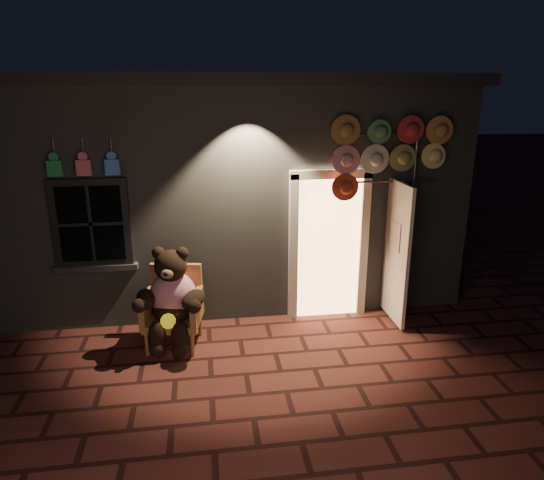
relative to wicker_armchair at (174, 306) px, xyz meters
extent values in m
plane|color=#572621|center=(0.86, -0.91, -0.52)|extent=(60.00, 60.00, 0.00)
cube|color=slate|center=(0.86, 3.09, 1.13)|extent=(7.00, 5.00, 3.30)
cube|color=black|center=(0.86, 3.09, 2.86)|extent=(7.30, 5.30, 0.16)
cube|color=black|center=(-1.04, 0.55, 1.03)|extent=(1.00, 0.10, 1.20)
cube|color=black|center=(-1.04, 0.52, 1.03)|extent=(0.82, 0.06, 1.02)
cube|color=slate|center=(-1.04, 0.55, 0.40)|extent=(1.10, 0.14, 0.08)
cube|color=#FFB672|center=(2.21, 0.57, 0.53)|extent=(0.92, 0.10, 2.10)
cube|color=beige|center=(1.69, 0.53, 0.53)|extent=(0.12, 0.12, 2.20)
cube|color=beige|center=(2.73, 0.53, 0.53)|extent=(0.12, 0.12, 2.20)
cube|color=beige|center=(2.21, 0.53, 1.61)|extent=(1.16, 0.12, 0.12)
cube|color=beige|center=(3.11, 0.19, 0.53)|extent=(0.05, 0.80, 2.00)
cube|color=#227F4A|center=(-1.39, 0.47, 1.78)|extent=(0.18, 0.07, 0.20)
cylinder|color=#59595E|center=(-1.39, 0.53, 2.03)|extent=(0.02, 0.02, 0.25)
cube|color=#D05565|center=(-1.04, 0.47, 1.78)|extent=(0.18, 0.07, 0.20)
cylinder|color=#59595E|center=(-1.04, 0.53, 2.03)|extent=(0.02, 0.02, 0.25)
cube|color=#3874C6|center=(-0.69, 0.47, 1.78)|extent=(0.18, 0.07, 0.20)
cylinder|color=#59595E|center=(-0.69, 0.53, 2.03)|extent=(0.02, 0.02, 0.25)
cube|color=#9A643B|center=(-0.02, -0.08, -0.16)|extent=(0.78, 0.74, 0.10)
cube|color=#9A643B|center=(0.04, 0.20, 0.18)|extent=(0.68, 0.20, 0.68)
cube|color=#9A643B|center=(-0.33, -0.05, 0.03)|extent=(0.18, 0.59, 0.39)
cube|color=#9A643B|center=(0.30, -0.16, 0.03)|extent=(0.18, 0.59, 0.39)
cylinder|color=#9A643B|center=(-0.35, -0.30, -0.36)|extent=(0.05, 0.05, 0.31)
cylinder|color=#9A643B|center=(0.22, -0.40, -0.36)|extent=(0.05, 0.05, 0.31)
cylinder|color=#9A643B|center=(-0.25, 0.24, -0.36)|extent=(0.05, 0.05, 0.31)
cylinder|color=#9A643B|center=(0.32, 0.13, -0.36)|extent=(0.05, 0.05, 0.31)
ellipsoid|color=#C4143F|center=(0.00, -0.04, 0.18)|extent=(0.68, 0.59, 0.64)
ellipsoid|color=black|center=(-0.01, -0.11, 0.00)|extent=(0.57, 0.51, 0.30)
sphere|color=black|center=(-0.01, -0.09, 0.60)|extent=(0.48, 0.48, 0.41)
sphere|color=black|center=(-0.15, -0.03, 0.76)|extent=(0.16, 0.16, 0.16)
sphere|color=black|center=(0.15, -0.09, 0.76)|extent=(0.16, 0.16, 0.16)
ellipsoid|color=olive|center=(-0.04, -0.27, 0.57)|extent=(0.18, 0.14, 0.13)
ellipsoid|color=black|center=(-0.33, -0.18, 0.21)|extent=(0.30, 0.45, 0.23)
ellipsoid|color=black|center=(0.26, -0.29, 0.21)|extent=(0.41, 0.48, 0.23)
ellipsoid|color=black|center=(-0.20, -0.35, -0.22)|extent=(0.23, 0.23, 0.39)
ellipsoid|color=black|center=(0.08, -0.40, -0.22)|extent=(0.23, 0.23, 0.39)
sphere|color=black|center=(-0.21, -0.41, -0.38)|extent=(0.21, 0.21, 0.21)
sphere|color=black|center=(0.07, -0.46, -0.38)|extent=(0.21, 0.21, 0.21)
cylinder|color=yellow|center=(-0.06, -0.38, -0.02)|extent=(0.21, 0.11, 0.19)
cylinder|color=#59595E|center=(3.40, 0.47, 0.92)|extent=(0.04, 0.04, 2.87)
cylinder|color=#59595E|center=(3.08, 0.45, 2.14)|extent=(1.28, 0.03, 0.03)
cylinder|color=#59595E|center=(3.08, 0.45, 1.82)|extent=(1.28, 0.03, 0.03)
cylinder|color=#59595E|center=(3.08, 0.45, 1.50)|extent=(1.28, 0.03, 0.03)
cylinder|color=brown|center=(2.36, 0.39, 2.19)|extent=(0.36, 0.11, 0.37)
cylinder|color=#528248|center=(2.78, 0.36, 2.19)|extent=(0.36, 0.11, 0.37)
cylinder|color=#AE292A|center=(3.21, 0.33, 2.19)|extent=(0.36, 0.11, 0.37)
cylinder|color=#B7803D|center=(3.63, 0.39, 2.19)|extent=(0.36, 0.11, 0.37)
cylinder|color=#D68281|center=(2.36, 0.36, 1.82)|extent=(0.36, 0.11, 0.37)
cylinder|color=beige|center=(2.78, 0.33, 1.82)|extent=(0.36, 0.11, 0.37)
cylinder|color=olive|center=(3.21, 0.39, 1.82)|extent=(0.36, 0.11, 0.37)
cylinder|color=#FFE481|center=(3.63, 0.36, 1.82)|extent=(0.36, 0.11, 0.37)
cylinder|color=#AD371F|center=(2.36, 0.33, 1.45)|extent=(0.36, 0.11, 0.37)
camera|label=1|loc=(0.43, -5.95, 2.72)|focal=32.00mm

